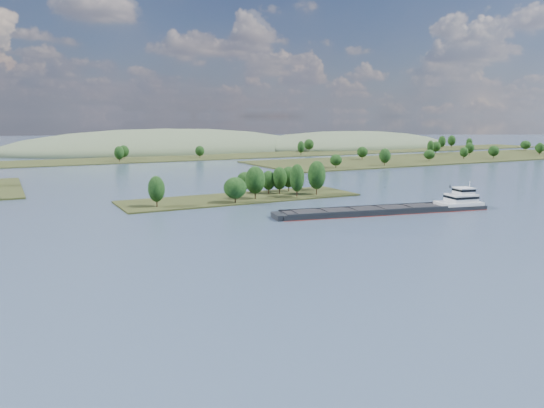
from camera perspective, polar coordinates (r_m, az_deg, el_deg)
ground at (r=169.03m, az=4.97°, el=-2.21°), size 1800.00×1800.00×0.00m
tree_island at (r=222.11m, az=-1.55°, el=1.77°), size 100.00×31.85×15.86m
right_bank at (r=453.91m, az=17.84°, el=4.78°), size 320.00×90.00×14.22m
back_shoreline at (r=431.99m, az=-14.22°, el=4.70°), size 900.00×60.00×14.86m
hill_east at (r=602.21m, az=8.21°, el=6.08°), size 260.00×140.00×36.00m
hill_west at (r=541.80m, az=-11.34°, el=5.63°), size 320.00×160.00×44.00m
cargo_barge at (r=194.67m, az=13.32°, el=-0.48°), size 80.66×24.55×10.86m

